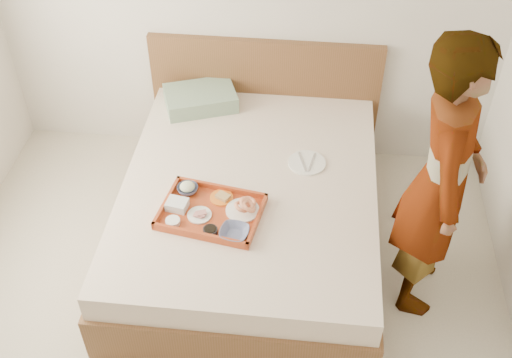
{
  "coord_description": "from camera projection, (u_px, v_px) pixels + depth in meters",
  "views": [
    {
      "loc": [
        0.48,
        -1.8,
        3.14
      ],
      "look_at": [
        0.18,
        0.9,
        0.65
      ],
      "focal_mm": 43.98,
      "sensor_mm": 36.0,
      "label": 1
    }
  ],
  "objects": [
    {
      "name": "pillow",
      "position": [
        200.0,
        98.0,
        4.4
      ],
      "size": [
        0.57,
        0.48,
        0.12
      ],
      "primitive_type": "cube",
      "rotation": [
        0.0,
        0.0,
        0.36
      ],
      "color": "gray",
      "rests_on": "bed"
    },
    {
      "name": "sauce_dish",
      "position": [
        210.0,
        231.0,
        3.5
      ],
      "size": [
        0.1,
        0.1,
        0.03
      ],
      "primitive_type": "cylinder",
      "rotation": [
        0.0,
        0.0,
        -0.17
      ],
      "color": "black",
      "rests_on": "tray"
    },
    {
      "name": "bed",
      "position": [
        250.0,
        212.0,
        4.03
      ],
      "size": [
        1.65,
        2.0,
        0.53
      ],
      "primitive_type": "cube",
      "color": "brown",
      "rests_on": "ground"
    },
    {
      "name": "person",
      "position": [
        441.0,
        182.0,
        3.33
      ],
      "size": [
        0.5,
        0.69,
        1.77
      ],
      "primitive_type": "imported",
      "rotation": [
        0.0,
        0.0,
        1.44
      ],
      "color": "#EFE3D0",
      "rests_on": "ground"
    },
    {
      "name": "headboard",
      "position": [
        265.0,
        98.0,
        4.59
      ],
      "size": [
        1.65,
        0.06,
        0.95
      ],
      "primitive_type": "cube",
      "color": "brown",
      "rests_on": "ground"
    },
    {
      "name": "prawn_plate",
      "position": [
        243.0,
        210.0,
        3.64
      ],
      "size": [
        0.23,
        0.23,
        0.01
      ],
      "primitive_type": "cylinder",
      "rotation": [
        0.0,
        0.0,
        -0.17
      ],
      "color": "white",
      "rests_on": "tray"
    },
    {
      "name": "tray",
      "position": [
        211.0,
        211.0,
        3.62
      ],
      "size": [
        0.63,
        0.51,
        0.05
      ],
      "primitive_type": "cube",
      "rotation": [
        0.0,
        0.0,
        -0.17
      ],
      "color": "#AF4D27",
      "rests_on": "bed"
    },
    {
      "name": "salad_bowl",
      "position": [
        188.0,
        189.0,
        3.75
      ],
      "size": [
        0.14,
        0.14,
        0.04
      ],
      "primitive_type": "imported",
      "rotation": [
        0.0,
        0.0,
        -0.17
      ],
      "color": "#181D4E",
      "rests_on": "tray"
    },
    {
      "name": "navy_bowl_big",
      "position": [
        234.0,
        233.0,
        3.49
      ],
      "size": [
        0.19,
        0.19,
        0.04
      ],
      "primitive_type": "imported",
      "rotation": [
        0.0,
        0.0,
        -0.17
      ],
      "color": "#181D4E",
      "rests_on": "tray"
    },
    {
      "name": "cheese_round",
      "position": [
        173.0,
        222.0,
        3.56
      ],
      "size": [
        0.1,
        0.1,
        0.03
      ],
      "primitive_type": "cylinder",
      "rotation": [
        0.0,
        0.0,
        -0.17
      ],
      "color": "white",
      "rests_on": "tray"
    },
    {
      "name": "bread_plate",
      "position": [
        222.0,
        198.0,
        3.71
      ],
      "size": [
        0.16,
        0.16,
        0.01
      ],
      "primitive_type": "cylinder",
      "rotation": [
        0.0,
        0.0,
        -0.17
      ],
      "color": "orange",
      "rests_on": "tray"
    },
    {
      "name": "meat_plate",
      "position": [
        199.0,
        215.0,
        3.61
      ],
      "size": [
        0.16,
        0.16,
        0.01
      ],
      "primitive_type": "cylinder",
      "rotation": [
        0.0,
        0.0,
        -0.17
      ],
      "color": "white",
      "rests_on": "tray"
    },
    {
      "name": "dinner_plate",
      "position": [
        307.0,
        163.0,
        3.97
      ],
      "size": [
        0.24,
        0.24,
        0.01
      ],
      "primitive_type": "cylinder",
      "rotation": [
        0.0,
        0.0,
        -0.01
      ],
      "color": "white",
      "rests_on": "bed"
    },
    {
      "name": "plastic_tub",
      "position": [
        177.0,
        205.0,
        3.64
      ],
      "size": [
        0.13,
        0.12,
        0.05
      ],
      "primitive_type": "cube",
      "rotation": [
        0.0,
        0.0,
        -0.17
      ],
      "color": "silver",
      "rests_on": "tray"
    }
  ]
}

